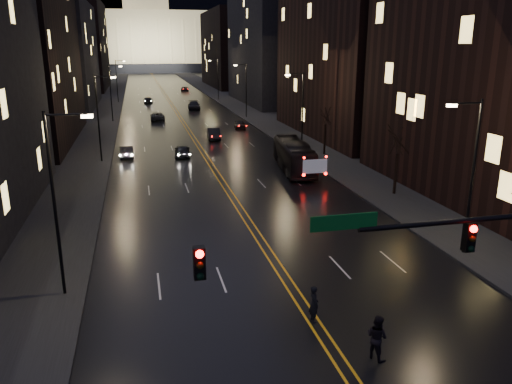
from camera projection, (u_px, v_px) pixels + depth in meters
road at (162, 90)px, 138.84m from camera, size 20.00×320.00×0.02m
sidewalk_left at (110, 91)px, 135.74m from camera, size 8.00×320.00×0.16m
sidewalk_right at (212, 89)px, 141.91m from camera, size 8.00×320.00×0.16m
center_line at (162, 90)px, 138.84m from camera, size 0.62×320.00×0.01m
building_left_mid at (11, 26)px, 59.29m from camera, size 12.00×30.00×28.00m
building_left_far at (60, 56)px, 95.91m from camera, size 12.00×34.00×20.00m
building_left_dist at (82, 45)px, 140.20m from camera, size 12.00×40.00×24.00m
building_right_mid at (270, 40)px, 104.32m from camera, size 12.00×34.00×26.00m
building_right_dist at (229, 49)px, 149.73m from camera, size 12.00×40.00×22.00m
capitol at (147, 35)px, 246.15m from camera, size 90.00×50.00×58.50m
streetlamp_right_near at (470, 170)px, 27.69m from camera, size 2.13×0.25×9.00m
streetlamp_left_near at (58, 196)px, 22.92m from camera, size 2.13×0.25×9.00m
streetlamp_right_mid at (301, 108)px, 55.72m from camera, size 2.13×0.25×9.00m
streetlamp_left_mid at (100, 114)px, 50.95m from camera, size 2.13×0.25×9.00m
streetlamp_right_far at (245, 88)px, 83.74m from camera, size 2.13×0.25×9.00m
streetlamp_left_far at (112, 90)px, 78.98m from camera, size 2.13×0.25×9.00m
streetlamp_right_dist at (217, 77)px, 111.77m from camera, size 2.13×0.25×9.00m
streetlamp_left_dist at (117, 79)px, 107.01m from camera, size 2.13×0.25×9.00m
tree_right_mid at (398, 141)px, 39.54m from camera, size 2.40×2.40×6.65m
tree_right_far at (326, 115)px, 54.49m from camera, size 2.40×2.40×6.65m
bus at (294, 156)px, 48.54m from camera, size 3.67×10.74×2.93m
oncoming_car_a at (182, 151)px, 54.76m from camera, size 1.95×4.17×1.38m
oncoming_car_b at (126, 152)px, 54.50m from camera, size 1.63×4.10×1.33m
oncoming_car_c at (157, 116)px, 82.02m from camera, size 2.28×4.87×1.35m
oncoming_car_d at (148, 100)px, 106.83m from camera, size 1.94×4.64×1.34m
receding_car_a at (214, 134)px, 65.22m from camera, size 1.90×4.56×1.47m
receding_car_b at (240, 124)px, 73.63m from camera, size 2.06×4.06×1.32m
receding_car_c at (194, 106)px, 95.70m from camera, size 2.59×5.60×1.58m
receding_car_d at (185, 89)px, 135.75m from camera, size 2.46×4.60×1.23m
pedestrian_a at (314, 304)px, 21.82m from camera, size 0.45×0.65×1.72m
pedestrian_b at (377, 337)px, 19.23m from camera, size 0.85×1.02×1.84m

